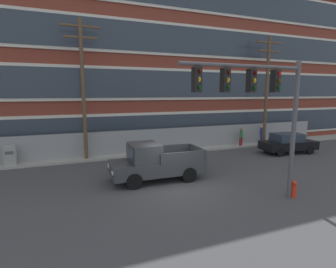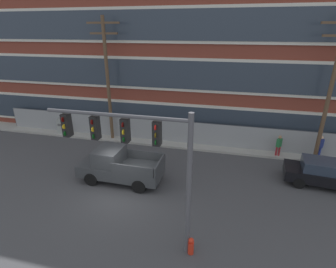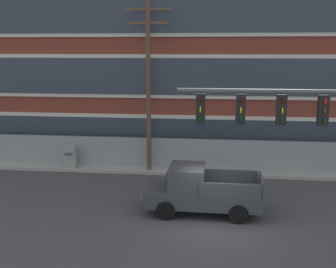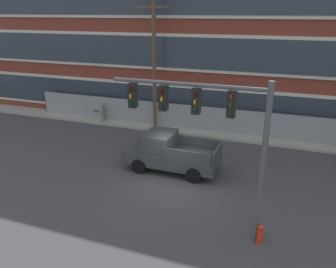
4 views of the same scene
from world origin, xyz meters
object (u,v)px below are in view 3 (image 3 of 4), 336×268
object	(u,v)px
electrical_cabinet	(70,158)
utility_pole_near_corner	(148,80)
pickup_truck_dark_grey	(200,191)
traffic_signal_mast	(297,132)

from	to	relation	value
electrical_cabinet	utility_pole_near_corner	bearing A→B (deg)	1.47
utility_pole_near_corner	electrical_cabinet	bearing A→B (deg)	-178.53
pickup_truck_dark_grey	electrical_cabinet	distance (m)	9.52
traffic_signal_mast	electrical_cabinet	distance (m)	15.16
pickup_truck_dark_grey	electrical_cabinet	world-z (taller)	pickup_truck_dark_grey
pickup_truck_dark_grey	traffic_signal_mast	bearing A→B (deg)	-56.10
traffic_signal_mast	electrical_cabinet	bearing A→B (deg)	136.85
pickup_truck_dark_grey	utility_pole_near_corner	bearing A→B (deg)	118.74
pickup_truck_dark_grey	electrical_cabinet	bearing A→B (deg)	144.13
pickup_truck_dark_grey	electrical_cabinet	xyz separation A→B (m)	(-7.71, 5.57, -0.24)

